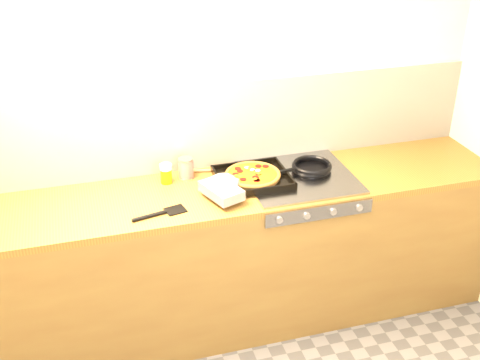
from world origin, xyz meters
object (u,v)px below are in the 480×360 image
object	(u,v)px
pizza_on_tray	(244,179)
juice_glass	(166,173)
frying_pan	(311,167)
tomato_can	(186,168)

from	to	relation	value
pizza_on_tray	juice_glass	distance (m)	0.43
frying_pan	juice_glass	size ratio (longest dim) A/B	3.50
frying_pan	tomato_can	xyz separation A→B (m)	(-0.70, 0.14, 0.02)
pizza_on_tray	frying_pan	xyz separation A→B (m)	(0.41, 0.05, -0.01)
tomato_can	juice_glass	xyz separation A→B (m)	(-0.12, -0.03, -0.00)
pizza_on_tray	frying_pan	size ratio (longest dim) A/B	1.34
frying_pan	tomato_can	bearing A→B (deg)	168.78
frying_pan	juice_glass	bearing A→B (deg)	172.27
tomato_can	juice_glass	bearing A→B (deg)	-166.68
tomato_can	frying_pan	bearing A→B (deg)	-11.22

